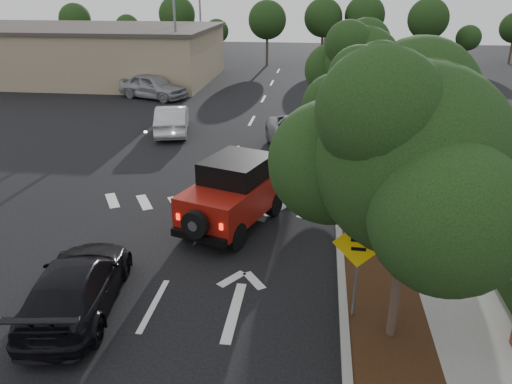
% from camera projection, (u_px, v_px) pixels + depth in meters
% --- Properties ---
extents(ground, '(120.00, 120.00, 0.00)m').
position_uv_depth(ground, '(154.00, 305.00, 12.21)').
color(ground, black).
rests_on(ground, ground).
extents(curb, '(0.20, 70.00, 0.15)m').
position_uv_depth(curb, '(334.00, 156.00, 22.63)').
color(curb, '#9E9B93').
rests_on(curb, ground).
extents(planting_strip, '(1.80, 70.00, 0.12)m').
position_uv_depth(planting_strip, '(357.00, 157.00, 22.52)').
color(planting_strip, black).
rests_on(planting_strip, ground).
extents(sidewalk, '(2.00, 70.00, 0.12)m').
position_uv_depth(sidewalk, '(400.00, 158.00, 22.30)').
color(sidewalk, gray).
rests_on(sidewalk, ground).
extents(hedge, '(0.80, 70.00, 0.80)m').
position_uv_depth(hedge, '(433.00, 152.00, 22.01)').
color(hedge, black).
rests_on(hedge, ground).
extents(commercial_building, '(22.00, 12.00, 4.00)m').
position_uv_depth(commercial_building, '(78.00, 54.00, 40.76)').
color(commercial_building, gray).
rests_on(commercial_building, ground).
extents(transmission_tower, '(7.00, 4.00, 28.00)m').
position_uv_depth(transmission_tower, '(341.00, 55.00, 55.45)').
color(transmission_tower, slate).
rests_on(transmission_tower, ground).
extents(street_tree_near, '(3.80, 3.80, 5.92)m').
position_uv_depth(street_tree_near, '(390.00, 337.00, 11.10)').
color(street_tree_near, black).
rests_on(street_tree_near, ground).
extents(street_tree_mid, '(3.20, 3.20, 5.32)m').
position_uv_depth(street_tree_mid, '(366.00, 208.00, 17.51)').
color(street_tree_mid, black).
rests_on(street_tree_mid, ground).
extents(street_tree_far, '(3.40, 3.40, 5.62)m').
position_uv_depth(street_tree_far, '(355.00, 151.00, 23.46)').
color(street_tree_far, black).
rests_on(street_tree_far, ground).
extents(light_pole_a, '(2.00, 0.22, 9.00)m').
position_uv_depth(light_pole_a, '(179.00, 91.00, 36.76)').
color(light_pole_a, slate).
rests_on(light_pole_a, ground).
extents(light_pole_b, '(2.00, 0.22, 9.00)m').
position_uv_depth(light_pole_b, '(202.00, 66.00, 47.86)').
color(light_pole_b, slate).
rests_on(light_pole_b, ground).
extents(red_jeep, '(3.12, 4.53, 2.22)m').
position_uv_depth(red_jeep, '(236.00, 192.00, 15.97)').
color(red_jeep, black).
rests_on(red_jeep, ground).
extents(silver_suv_ahead, '(4.27, 6.54, 1.67)m').
position_uv_depth(silver_suv_ahead, '(304.00, 138.00, 22.60)').
color(silver_suv_ahead, '#9A9DA1').
rests_on(silver_suv_ahead, ground).
extents(black_suv_oncoming, '(2.47, 4.76, 1.32)m').
position_uv_depth(black_suv_oncoming, '(77.00, 285.00, 11.85)').
color(black_suv_oncoming, black).
rests_on(black_suv_oncoming, ground).
extents(silver_sedan_oncoming, '(2.49, 4.68, 1.46)m').
position_uv_depth(silver_sedan_oncoming, '(172.00, 119.00, 26.07)').
color(silver_sedan_oncoming, '#B7BBBF').
rests_on(silver_sedan_oncoming, ground).
extents(parked_suv, '(5.29, 3.68, 1.67)m').
position_uv_depth(parked_suv, '(153.00, 86.00, 34.00)').
color(parked_suv, '#989B9F').
rests_on(parked_suv, ground).
extents(speed_hump_sign, '(1.16, 0.12, 2.46)m').
position_uv_depth(speed_hump_sign, '(358.00, 256.00, 11.03)').
color(speed_hump_sign, slate).
rests_on(speed_hump_sign, ground).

